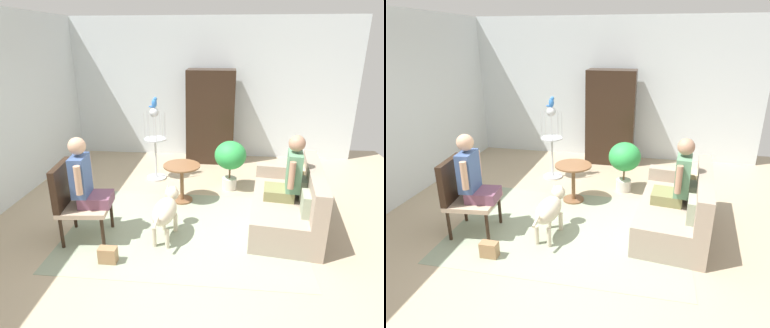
# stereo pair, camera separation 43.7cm
# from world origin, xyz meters

# --- Properties ---
(ground_plane) EXTENTS (7.89, 7.89, 0.00)m
(ground_plane) POSITION_xyz_m (0.00, 0.00, 0.00)
(ground_plane) COLOR tan
(back_wall) EXTENTS (6.25, 0.12, 2.90)m
(back_wall) POSITION_xyz_m (0.00, 3.35, 1.45)
(back_wall) COLOR silver
(back_wall) RESTS_ON ground
(area_rug) EXTENTS (3.11, 2.21, 0.01)m
(area_rug) POSITION_xyz_m (-0.05, 0.07, 0.00)
(area_rug) COLOR gray
(area_rug) RESTS_ON ground
(couch) EXTENTS (1.07, 1.76, 0.85)m
(couch) POSITION_xyz_m (1.38, 0.38, 0.30)
(couch) COLOR gray
(couch) RESTS_ON ground
(armchair) EXTENTS (0.66, 0.65, 1.02)m
(armchair) POSITION_xyz_m (-1.41, -0.25, 0.59)
(armchair) COLOR black
(armchair) RESTS_ON ground
(person_on_couch) EXTENTS (0.50, 0.53, 0.89)m
(person_on_couch) POSITION_xyz_m (1.33, 0.36, 0.77)
(person_on_couch) COLOR olive
(person_on_armchair) EXTENTS (0.48, 0.50, 0.88)m
(person_on_armchair) POSITION_xyz_m (-1.25, -0.23, 0.84)
(person_on_armchair) COLOR #6D4258
(round_end_table) EXTENTS (0.58, 0.58, 0.61)m
(round_end_table) POSITION_xyz_m (-0.20, 0.95, 0.41)
(round_end_table) COLOR brown
(round_end_table) RESTS_ON ground
(dog) EXTENTS (0.34, 0.91, 0.61)m
(dog) POSITION_xyz_m (-0.27, -0.12, 0.40)
(dog) COLOR beige
(dog) RESTS_ON ground
(bird_cage_stand) EXTENTS (0.41, 0.41, 1.33)m
(bird_cage_stand) POSITION_xyz_m (-0.79, 1.82, 0.68)
(bird_cage_stand) COLOR silver
(bird_cage_stand) RESTS_ON ground
(parrot) EXTENTS (0.17, 0.10, 0.19)m
(parrot) POSITION_xyz_m (-0.79, 1.82, 1.42)
(parrot) COLOR blue
(parrot) RESTS_ON bird_cage_stand
(potted_plant) EXTENTS (0.53, 0.53, 0.86)m
(potted_plant) POSITION_xyz_m (0.56, 1.49, 0.57)
(potted_plant) COLOR beige
(potted_plant) RESTS_ON ground
(armoire_cabinet) EXTENTS (0.96, 0.56, 1.89)m
(armoire_cabinet) POSITION_xyz_m (0.14, 2.94, 0.95)
(armoire_cabinet) COLOR black
(armoire_cabinet) RESTS_ON ground
(handbag) EXTENTS (0.21, 0.12, 0.19)m
(handbag) POSITION_xyz_m (-0.85, -0.73, 0.10)
(handbag) COLOR #99724C
(handbag) RESTS_ON ground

